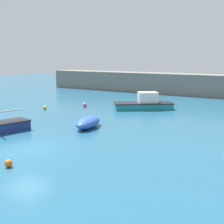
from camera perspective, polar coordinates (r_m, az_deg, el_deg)
The scene contains 7 objects.
ground_plane at distance 19.42m, azimuth -15.41°, elevation -6.87°, with size 120.00×120.00×0.20m, color #235B7A.
harbor_breakwater at distance 45.83m, azimuth 14.53°, elevation 4.87°, with size 48.18×3.78×2.97m, color slate.
cabin_cruiser_white at distance 32.72m, azimuth 5.99°, elevation 1.56°, with size 6.06×5.33×1.79m.
rowboat_white_midwater at distance 24.18m, azimuth -4.39°, elevation -1.92°, with size 2.20×3.59×0.83m.
mooring_buoy_pink at distance 34.12m, azimuth -5.02°, elevation 1.32°, with size 0.47×0.47×0.47m, color #EA668C.
mooring_buoy_yellow at distance 33.23m, azimuth -12.19°, elevation 0.83°, with size 0.40×0.40×0.40m, color yellow.
mooring_buoy_orange at distance 16.59m, azimuth -18.40°, elevation -8.90°, with size 0.39×0.39×0.39m, color orange.
Camera 1 is at (13.87, -12.40, 5.47)m, focal length 50.00 mm.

